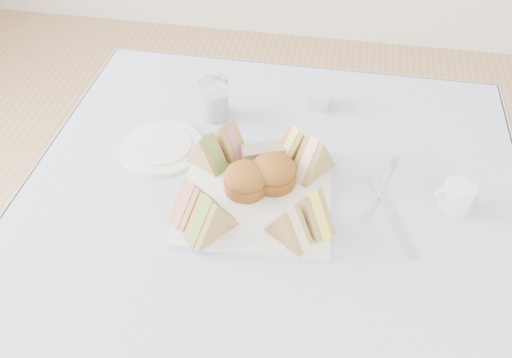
% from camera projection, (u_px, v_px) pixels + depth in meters
% --- Properties ---
extents(table, '(0.90, 0.90, 0.74)m').
position_uv_depth(table, '(266.00, 307.00, 1.34)').
color(table, brown).
rests_on(table, floor).
extents(tablecloth, '(1.02, 1.02, 0.01)m').
position_uv_depth(tablecloth, '(269.00, 204.00, 1.08)').
color(tablecloth, '#ABB5D8').
rests_on(tablecloth, table).
extents(serving_plate, '(0.32, 0.32, 0.01)m').
position_uv_depth(serving_plate, '(256.00, 195.00, 1.09)').
color(serving_plate, silver).
rests_on(serving_plate, tablecloth).
extents(sandwich_fl_a, '(0.10, 0.11, 0.09)m').
position_uv_depth(sandwich_fl_a, '(194.00, 199.00, 1.01)').
color(sandwich_fl_a, '#9F8059').
rests_on(sandwich_fl_a, serving_plate).
extents(sandwich_fl_b, '(0.10, 0.11, 0.09)m').
position_uv_depth(sandwich_fl_b, '(210.00, 215.00, 0.98)').
color(sandwich_fl_b, '#9F8059').
rests_on(sandwich_fl_b, serving_plate).
extents(sandwich_fr_a, '(0.10, 0.10, 0.09)m').
position_uv_depth(sandwich_fr_a, '(311.00, 208.00, 0.99)').
color(sandwich_fr_a, '#9F8059').
rests_on(sandwich_fr_a, serving_plate).
extents(sandwich_fr_b, '(0.10, 0.09, 0.08)m').
position_uv_depth(sandwich_fr_b, '(289.00, 223.00, 0.97)').
color(sandwich_fr_b, '#9F8059').
rests_on(sandwich_fr_b, serving_plate).
extents(sandwich_bl_a, '(0.10, 0.08, 0.08)m').
position_uv_depth(sandwich_bl_a, '(207.00, 150.00, 1.12)').
color(sandwich_bl_a, '#9F8059').
rests_on(sandwich_bl_a, serving_plate).
extents(sandwich_bl_b, '(0.10, 0.09, 0.09)m').
position_uv_depth(sandwich_bl_b, '(228.00, 139.00, 1.14)').
color(sandwich_bl_b, '#9F8059').
rests_on(sandwich_bl_b, serving_plate).
extents(sandwich_br_a, '(0.10, 0.11, 0.09)m').
position_uv_depth(sandwich_br_a, '(313.00, 156.00, 1.10)').
color(sandwich_br_a, '#9F8059').
rests_on(sandwich_br_a, serving_plate).
extents(sandwich_br_b, '(0.10, 0.10, 0.09)m').
position_uv_depth(sandwich_br_b, '(296.00, 144.00, 1.13)').
color(sandwich_br_b, '#9F8059').
rests_on(sandwich_br_b, serving_plate).
extents(scone_left, '(0.10, 0.10, 0.06)m').
position_uv_depth(scone_left, '(246.00, 179.00, 1.07)').
color(scone_left, olive).
rests_on(scone_left, serving_plate).
extents(scone_right, '(0.12, 0.12, 0.06)m').
position_uv_depth(scone_right, '(274.00, 172.00, 1.08)').
color(scone_right, olive).
rests_on(scone_right, serving_plate).
extents(pastry_slice, '(0.10, 0.07, 0.04)m').
position_uv_depth(pastry_slice, '(263.00, 155.00, 1.13)').
color(pastry_slice, tan).
rests_on(pastry_slice, serving_plate).
extents(side_plate, '(0.19, 0.19, 0.01)m').
position_uv_depth(side_plate, '(162.00, 148.00, 1.19)').
color(side_plate, silver).
rests_on(side_plate, tablecloth).
extents(water_glass, '(0.08, 0.08, 0.10)m').
position_uv_depth(water_glass, '(215.00, 99.00, 1.25)').
color(water_glass, white).
rests_on(water_glass, tablecloth).
extents(tea_strainer, '(0.08, 0.08, 0.04)m').
position_uv_depth(tea_strainer, '(320.00, 100.00, 1.30)').
color(tea_strainer, silver).
rests_on(tea_strainer, tablecloth).
extents(knife, '(0.09, 0.20, 0.00)m').
position_uv_depth(knife, '(392.00, 217.00, 1.05)').
color(knife, silver).
rests_on(knife, tablecloth).
extents(fork, '(0.06, 0.17, 0.00)m').
position_uv_depth(fork, '(378.00, 194.00, 1.10)').
color(fork, silver).
rests_on(fork, tablecloth).
extents(creamer_jug, '(0.08, 0.08, 0.05)m').
position_uv_depth(creamer_jug, '(457.00, 196.00, 1.06)').
color(creamer_jug, silver).
rests_on(creamer_jug, tablecloth).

